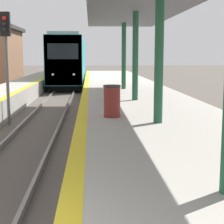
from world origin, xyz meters
name	(u,v)px	position (x,y,z in m)	size (l,w,h in m)	color
train	(70,60)	(0.00, 33.46, 2.23)	(2.68, 19.87, 4.39)	black
signal_mid	(6,47)	(-1.28, 11.67, 3.02)	(0.36, 0.31, 4.30)	#595959
station_canopy	(145,1)	(3.65, 9.16, 4.37)	(3.70, 20.18, 3.60)	#1E5133
trash_bin	(112,101)	(2.50, 7.62, 1.41)	(0.49, 0.49, 0.91)	maroon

